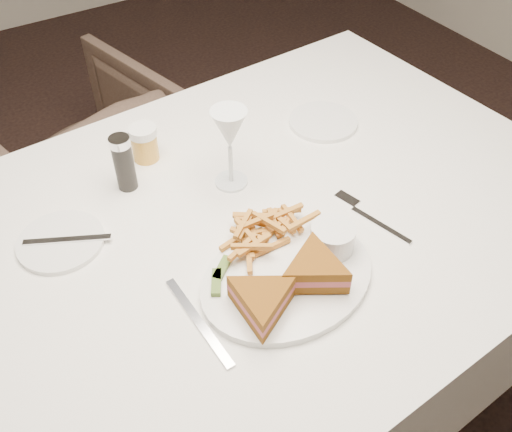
{
  "coord_description": "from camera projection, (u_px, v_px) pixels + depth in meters",
  "views": [
    {
      "loc": [
        -0.12,
        -0.91,
        1.53
      ],
      "look_at": [
        0.28,
        -0.28,
        0.8
      ],
      "focal_mm": 40.0,
      "sensor_mm": 36.0,
      "label": 1
    }
  ],
  "objects": [
    {
      "name": "table_setting",
      "position": [
        256.0,
        228.0,
        1.04
      ],
      "size": [
        0.8,
        0.62,
        0.18
      ],
      "color": "white",
      "rests_on": "table"
    },
    {
      "name": "ground",
      "position": [
        125.0,
        390.0,
        1.66
      ],
      "size": [
        5.0,
        5.0,
        0.0
      ],
      "primitive_type": "plane",
      "color": "black",
      "rests_on": "ground"
    },
    {
      "name": "chair_far",
      "position": [
        77.0,
        153.0,
        1.97
      ],
      "size": [
        0.71,
        0.68,
        0.62
      ],
      "primitive_type": "imported",
      "rotation": [
        0.0,
        0.0,
        3.37
      ],
      "color": "#4F3C31",
      "rests_on": "ground"
    },
    {
      "name": "table",
      "position": [
        245.0,
        331.0,
        1.37
      ],
      "size": [
        1.46,
        1.02,
        0.75
      ],
      "primitive_type": "cube",
      "rotation": [
        0.0,
        0.0,
        0.06
      ],
      "color": "white",
      "rests_on": "ground"
    }
  ]
}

